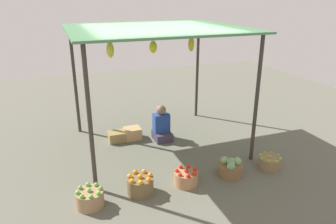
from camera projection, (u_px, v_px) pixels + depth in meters
The scene contains 10 objects.
ground_plane at pixel (158, 144), 6.82m from camera, with size 14.00×14.00×0.00m, color #5E5E51.
market_stall_structure at pixel (156, 36), 6.05m from camera, with size 3.27×2.82×2.42m.
vendor_person at pixel (162, 126), 6.95m from camera, with size 0.36×0.44×0.78m.
basket_green_apples at pixel (90, 198), 4.79m from camera, with size 0.42×0.42×0.31m.
basket_oranges at pixel (140, 185), 5.11m from camera, with size 0.43×0.43×0.34m.
basket_red_tomatoes at pixel (186, 178), 5.34m from camera, with size 0.40×0.40×0.29m.
basket_cabbages at pixel (230, 168), 5.61m from camera, with size 0.43×0.43×0.34m.
basket_limes at pixel (269, 162), 5.86m from camera, with size 0.41×0.41×0.25m.
wooden_crate_near_vendor at pixel (133, 133), 7.03m from camera, with size 0.35×0.33×0.25m, color tan.
wooden_crate_stacked_rear at pixel (119, 136), 6.94m from camera, with size 0.43×0.31×0.21m, color olive.
Camera 1 is at (-1.93, -5.85, 3.02)m, focal length 34.18 mm.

